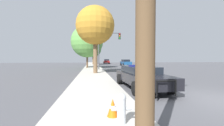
{
  "coord_description": "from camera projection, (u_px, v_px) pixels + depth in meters",
  "views": [
    {
      "loc": [
        -5.23,
        -5.65,
        1.77
      ],
      "look_at": [
        -2.06,
        17.94,
        1.0
      ],
      "focal_mm": 24.0,
      "sensor_mm": 36.0,
      "label": 1
    }
  ],
  "objects": [
    {
      "name": "tree_sidewalk_mid",
      "position": [
        87.0,
        41.0,
        25.64
      ],
      "size": [
        5.49,
        5.49,
        7.25
      ],
      "color": "brown",
      "rests_on": "sidewalk_left"
    },
    {
      "name": "tree_sidewalk_far",
      "position": [
        93.0,
        49.0,
        40.05
      ],
      "size": [
        4.39,
        4.39,
        6.31
      ],
      "color": "brown",
      "rests_on": "sidewalk_left"
    },
    {
      "name": "tree_sidewalk_near",
      "position": [
        95.0,
        26.0,
        16.4
      ],
      "size": [
        4.24,
        4.24,
        7.36
      ],
      "color": "brown",
      "rests_on": "sidewalk_left"
    },
    {
      "name": "traffic_cone",
      "position": [
        113.0,
        108.0,
        4.21
      ],
      "size": [
        0.32,
        0.32,
        0.5
      ],
      "color": "orange",
      "rests_on": "sidewalk_left"
    },
    {
      "name": "traffic_light",
      "position": [
        107.0,
        43.0,
        21.89
      ],
      "size": [
        3.32,
        0.35,
        5.49
      ],
      "color": "#424247",
      "rests_on": "sidewalk_left"
    },
    {
      "name": "police_car",
      "position": [
        141.0,
        76.0,
        8.84
      ],
      "size": [
        2.28,
        5.42,
        1.37
      ],
      "rotation": [
        0.0,
        0.0,
        3.19
      ],
      "color": "black",
      "rests_on": "ground_plane"
    },
    {
      "name": "car_background_distant",
      "position": [
        106.0,
        61.0,
        48.77
      ],
      "size": [
        2.06,
        4.75,
        1.47
      ],
      "rotation": [
        0.0,
        0.0,
        -0.03
      ],
      "color": "maroon",
      "rests_on": "ground_plane"
    },
    {
      "name": "sidewalk_left",
      "position": [
        96.0,
        103.0,
        5.67
      ],
      "size": [
        3.0,
        110.0,
        0.13
      ],
      "color": "#BCB7AD",
      "rests_on": "ground_plane"
    },
    {
      "name": "ground_plane",
      "position": [
        216.0,
        100.0,
        6.35
      ],
      "size": [
        110.0,
        110.0,
        0.0
      ],
      "primitive_type": "plane",
      "color": "#4F4F54"
    },
    {
      "name": "fire_hydrant",
      "position": [
        122.0,
        107.0,
        3.73
      ],
      "size": [
        0.52,
        0.23,
        0.76
      ],
      "color": "#B7BCC1",
      "rests_on": "sidewalk_left"
    },
    {
      "name": "car_background_oncoming",
      "position": [
        126.0,
        62.0,
        34.89
      ],
      "size": [
        2.09,
        4.32,
        1.46
      ],
      "rotation": [
        0.0,
        0.0,
        3.17
      ],
      "color": "navy",
      "rests_on": "ground_plane"
    }
  ]
}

